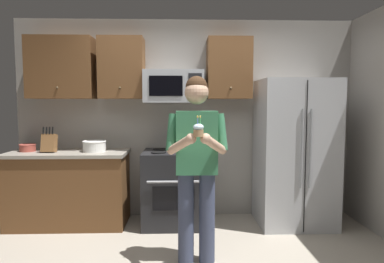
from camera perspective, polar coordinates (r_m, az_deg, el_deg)
wall_back at (r=4.48m, az=-1.12°, el=2.13°), size 4.40×0.10×2.60m
oven_range at (r=4.22m, az=-3.10°, el=-9.58°), size 0.76×0.70×0.93m
microwave at (r=4.21m, az=-3.14°, el=7.68°), size 0.74×0.41×0.40m
refrigerator at (r=4.33m, az=17.18°, el=-3.50°), size 0.90×0.75×1.80m
cabinet_row_upper at (r=4.33m, az=-10.90°, el=10.57°), size 2.78×0.36×0.76m
counter_left at (r=4.46m, az=-20.26°, el=-9.07°), size 1.44×0.66×0.92m
knife_block at (r=4.39m, az=-23.28°, el=-1.79°), size 0.16×0.15×0.32m
bowl_large_white at (r=4.27m, az=-16.40°, el=-2.37°), size 0.29×0.29×0.13m
bowl_small_colored at (r=4.58m, az=-26.34°, el=-2.48°), size 0.20×0.20×0.09m
person at (r=3.10m, az=0.79°, el=-4.72°), size 0.60×0.48×1.76m
cupcake at (r=2.74m, az=1.11°, el=0.31°), size 0.09×0.09×0.17m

